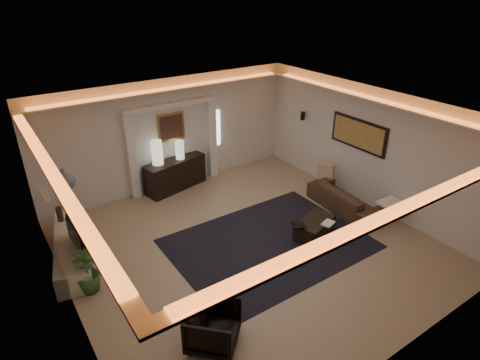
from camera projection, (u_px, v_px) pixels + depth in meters
floor at (248, 245)px, 8.55m from camera, size 7.00×7.00×0.00m
ceiling at (250, 113)px, 7.25m from camera, size 7.00×7.00×0.00m
wall_back at (171, 134)px, 10.49m from camera, size 7.00×0.00×7.00m
wall_front at (402, 285)px, 5.31m from camera, size 7.00×0.00×7.00m
wall_left at (61, 244)px, 6.14m from camera, size 0.00×7.00×7.00m
wall_right at (368, 147)px, 9.66m from camera, size 0.00×7.00×7.00m
cove_soffit at (249, 128)px, 7.38m from camera, size 7.00×7.00×0.04m
daylight_slit at (216, 128)px, 11.20m from camera, size 0.25×0.03×1.00m
area_rug at (269, 244)px, 8.60m from camera, size 4.00×3.00×0.01m
pilaster_left at (132, 157)px, 10.00m from camera, size 0.22×0.20×2.20m
pilaster_right at (212, 139)px, 11.15m from camera, size 0.22×0.20×2.20m
alcove_header at (170, 105)px, 10.06m from camera, size 2.52×0.20×0.12m
painting_frame at (171, 127)px, 10.38m from camera, size 0.74×0.04×0.74m
painting_canvas at (171, 127)px, 10.36m from camera, size 0.62×0.02×0.62m
art_panel_frame at (359, 134)px, 9.76m from camera, size 0.04×1.64×0.74m
art_panel_gold at (358, 134)px, 9.74m from camera, size 0.02×1.50×0.62m
wall_sconce at (303, 116)px, 11.13m from camera, size 0.12×0.12×0.22m
wall_niche at (44, 195)px, 7.12m from camera, size 0.10×0.55×0.04m
console at (175, 174)px, 10.73m from camera, size 1.76×0.88×0.84m
lamp_left at (157, 154)px, 10.20m from camera, size 0.35×0.35×0.63m
lamp_right at (180, 149)px, 10.52m from camera, size 0.28×0.28×0.50m
media_ledge at (73, 248)px, 8.08m from camera, size 1.14×2.55×0.46m
tv at (74, 236)px, 7.47m from camera, size 1.19×0.28×0.68m
figurine at (59, 214)px, 8.49m from camera, size 0.16×0.16×0.33m
ginger_jar at (64, 179)px, 7.17m from camera, size 0.47×0.47×0.40m
plant at (87, 272)px, 7.15m from camera, size 0.54×0.54×0.82m
sofa at (345, 199)px, 9.78m from camera, size 2.02×0.92×0.57m
throw_blanket at (391, 203)px, 9.06m from camera, size 0.55×0.45×0.06m
throw_pillow at (326, 171)px, 10.58m from camera, size 0.27×0.45×0.43m
coffee_table at (315, 227)px, 8.81m from camera, size 1.09×0.81×0.36m
bowl at (298, 225)px, 8.46m from camera, size 0.38×0.38×0.07m
magazine at (328, 222)px, 8.57m from camera, size 0.34×0.28×0.03m
armchair at (214, 327)px, 6.10m from camera, size 1.06×1.06×0.69m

